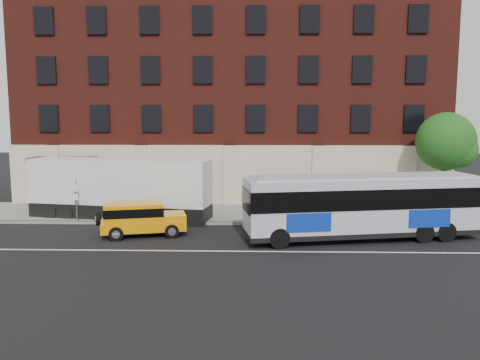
{
  "coord_description": "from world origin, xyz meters",
  "views": [
    {
      "loc": [
        1.66,
        -21.33,
        6.15
      ],
      "look_at": [
        0.89,
        5.5,
        2.63
      ],
      "focal_mm": 36.92,
      "sensor_mm": 36.0,
      "label": 1
    }
  ],
  "objects_px": {
    "yellow_suv": "(139,217)",
    "shipping_container": "(120,190)",
    "city_bus": "(363,204)",
    "street_tree": "(446,144)",
    "sign_pole": "(76,198)"
  },
  "relations": [
    {
      "from": "sign_pole",
      "to": "street_tree",
      "type": "distance_m",
      "value": 22.49
    },
    {
      "from": "street_tree",
      "to": "shipping_container",
      "type": "distance_m",
      "value": 20.1
    },
    {
      "from": "sign_pole",
      "to": "city_bus",
      "type": "xyz_separation_m",
      "value": [
        15.56,
        -3.22,
        0.32
      ]
    },
    {
      "from": "sign_pole",
      "to": "shipping_container",
      "type": "relative_size",
      "value": 0.23
    },
    {
      "from": "yellow_suv",
      "to": "street_tree",
      "type": "bearing_deg",
      "value": 19.2
    },
    {
      "from": "yellow_suv",
      "to": "shipping_container",
      "type": "bearing_deg",
      "value": 117.33
    },
    {
      "from": "street_tree",
      "to": "yellow_suv",
      "type": "relative_size",
      "value": 1.34
    },
    {
      "from": "street_tree",
      "to": "city_bus",
      "type": "distance_m",
      "value": 9.59
    },
    {
      "from": "sign_pole",
      "to": "yellow_suv",
      "type": "relative_size",
      "value": 0.54
    },
    {
      "from": "street_tree",
      "to": "yellow_suv",
      "type": "distance_m",
      "value": 19.1
    },
    {
      "from": "city_bus",
      "to": "shipping_container",
      "type": "relative_size",
      "value": 1.09
    },
    {
      "from": "shipping_container",
      "to": "sign_pole",
      "type": "bearing_deg",
      "value": -152.89
    },
    {
      "from": "sign_pole",
      "to": "street_tree",
      "type": "relative_size",
      "value": 0.4
    },
    {
      "from": "city_bus",
      "to": "yellow_suv",
      "type": "xyz_separation_m",
      "value": [
        -11.27,
        0.38,
        -0.79
      ]
    },
    {
      "from": "city_bus",
      "to": "shipping_container",
      "type": "xyz_separation_m",
      "value": [
        -13.33,
        4.37,
        -0.0
      ]
    }
  ]
}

